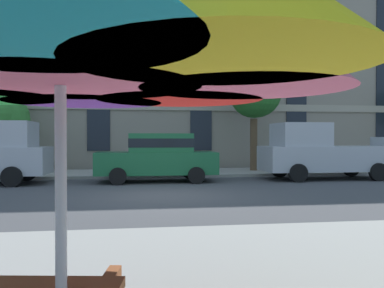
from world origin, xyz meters
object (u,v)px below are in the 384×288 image
Objects in this scene: sedan_green at (158,156)px; street_tree_middle at (255,93)px; patio_umbrella at (60,35)px; pickup_silver_midblock at (321,153)px.

street_tree_middle is (4.69, 3.11, 2.74)m from sedan_green.
street_tree_middle reaches higher than patio_umbrella.
patio_umbrella is (-5.94, -15.81, -1.57)m from street_tree_middle.
patio_umbrella is at bearing -121.08° from pickup_silver_midblock.
street_tree_middle reaches higher than pickup_silver_midblock.
street_tree_middle is 16.96m from patio_umbrella.
patio_umbrella is at bearing -110.58° from street_tree_middle.
sedan_green is 6.41m from pickup_silver_midblock.
street_tree_middle is 1.57× the size of patio_umbrella.
pickup_silver_midblock is at bearing -61.13° from street_tree_middle.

